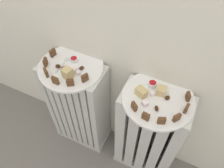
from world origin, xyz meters
name	(u,v)px	position (x,y,z in m)	size (l,w,h in m)	color
radiator_left	(79,107)	(-0.21, 0.28, 0.33)	(0.33, 0.17, 0.66)	silver
radiator_right	(148,135)	(0.21, 0.28, 0.33)	(0.33, 0.17, 0.66)	silver
plate_left	(71,67)	(-0.21, 0.28, 0.67)	(0.31, 0.31, 0.01)	white
plate_right	(158,99)	(0.21, 0.28, 0.67)	(0.31, 0.31, 0.01)	white
dark_cake_slice_left_0	(53,53)	(-0.32, 0.30, 0.69)	(0.03, 0.01, 0.04)	#56351E
dark_cake_slice_left_1	(45,62)	(-0.32, 0.24, 0.69)	(0.03, 0.01, 0.04)	#56351E
dark_cake_slice_left_2	(46,73)	(-0.28, 0.19, 0.69)	(0.03, 0.01, 0.04)	#56351E
dark_cake_slice_left_3	(55,81)	(-0.22, 0.17, 0.69)	(0.03, 0.01, 0.04)	#56351E
dark_cake_slice_left_4	(70,83)	(-0.15, 0.18, 0.69)	(0.03, 0.01, 0.04)	#56351E
dark_cake_slice_left_5	(85,78)	(-0.11, 0.23, 0.69)	(0.03, 0.01, 0.04)	#56351E
marble_cake_slice_left_0	(67,73)	(-0.19, 0.22, 0.70)	(0.04, 0.04, 0.05)	tan
turkish_delight_left_0	(75,69)	(-0.18, 0.26, 0.68)	(0.02, 0.02, 0.02)	white
turkish_delight_left_1	(78,73)	(-0.15, 0.25, 0.68)	(0.02, 0.02, 0.02)	white
medjool_date_left_0	(81,68)	(-0.16, 0.29, 0.68)	(0.02, 0.02, 0.01)	#3D1E0F
medjool_date_left_1	(64,68)	(-0.23, 0.25, 0.68)	(0.03, 0.02, 0.01)	#3D1E0F
medjool_date_left_2	(58,66)	(-0.26, 0.25, 0.68)	(0.03, 0.02, 0.02)	#3D1E0F
jam_bowl_left	(74,59)	(-0.21, 0.32, 0.68)	(0.04, 0.04, 0.02)	white
dark_cake_slice_right_0	(134,106)	(0.14, 0.19, 0.69)	(0.03, 0.01, 0.04)	#56351E
dark_cake_slice_right_1	(146,116)	(0.20, 0.16, 0.69)	(0.03, 0.01, 0.04)	#56351E
dark_cake_slice_right_2	(162,121)	(0.26, 0.17, 0.69)	(0.03, 0.01, 0.04)	#56351E
dark_cake_slice_right_3	(177,118)	(0.31, 0.21, 0.69)	(0.03, 0.01, 0.04)	#56351E
dark_cake_slice_right_4	(186,109)	(0.33, 0.26, 0.69)	(0.03, 0.01, 0.04)	#56351E
dark_cake_slice_right_5	(188,96)	(0.32, 0.33, 0.69)	(0.03, 0.01, 0.04)	#56351E
marble_cake_slice_right_0	(161,91)	(0.21, 0.31, 0.69)	(0.04, 0.04, 0.04)	tan
marble_cake_slice_right_1	(141,92)	(0.14, 0.26, 0.69)	(0.05, 0.03, 0.04)	tan
turkish_delight_right_0	(145,103)	(0.17, 0.22, 0.68)	(0.02, 0.02, 0.02)	white
turkish_delight_right_1	(153,94)	(0.18, 0.28, 0.68)	(0.02, 0.02, 0.02)	white
medjool_date_right_0	(157,108)	(0.22, 0.22, 0.68)	(0.03, 0.01, 0.02)	#3D1E0F
medjool_date_right_1	(167,98)	(0.25, 0.29, 0.68)	(0.02, 0.02, 0.01)	#3D1E0F
jam_bowl_right	(152,84)	(0.17, 0.33, 0.69)	(0.04, 0.04, 0.02)	white
fork	(63,64)	(-0.25, 0.28, 0.67)	(0.02, 0.11, 0.00)	silver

